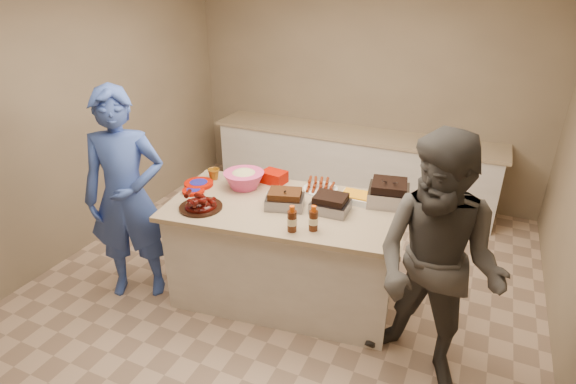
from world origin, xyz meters
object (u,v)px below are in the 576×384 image
at_px(plastic_cup, 214,179).
at_px(mustard_bottle, 279,198).
at_px(roasting_pan, 388,203).
at_px(bbq_bottle_b, 313,230).
at_px(guest_gray, 419,371).
at_px(guest_blue, 142,288).
at_px(island, 286,294).
at_px(rib_platter, 201,208).
at_px(coleslaw_bowl, 244,187).
at_px(bbq_bottle_a, 292,231).

bearing_deg(plastic_cup, mustard_bottle, -8.73).
height_order(roasting_pan, mustard_bottle, roasting_pan).
relative_size(bbq_bottle_b, guest_gray, 0.11).
distance_m(guest_blue, guest_gray, 2.55).
relative_size(island, rib_platter, 5.46).
height_order(island, coleslaw_bowl, coleslaw_bowl).
bearing_deg(bbq_bottle_a, plastic_cup, 151.39).
distance_m(island, guest_blue, 1.36).
bearing_deg(bbq_bottle_b, coleslaw_bowl, 151.76).
bearing_deg(roasting_pan, mustard_bottle, -171.08).
relative_size(plastic_cup, guest_blue, 0.06).
bearing_deg(guest_blue, rib_platter, -16.46).
height_order(roasting_pan, guest_gray, roasting_pan).
height_order(coleslaw_bowl, guest_blue, coleslaw_bowl).
xyz_separation_m(bbq_bottle_b, guest_gray, (0.91, -0.13, -0.92)).
bearing_deg(island, roasting_pan, 19.36).
xyz_separation_m(roasting_pan, guest_gray, (0.51, -0.80, -0.92)).
bearing_deg(plastic_cup, guest_gray, -16.44).
distance_m(mustard_bottle, guest_gray, 1.73).
xyz_separation_m(bbq_bottle_b, guest_blue, (-1.63, -0.18, -0.92)).
bearing_deg(mustard_bottle, coleslaw_bowl, 169.72).
xyz_separation_m(island, coleslaw_bowl, (-0.49, 0.17, 0.92)).
relative_size(rib_platter, guest_blue, 0.19).
relative_size(roasting_pan, guest_blue, 0.17).
distance_m(roasting_pan, guest_blue, 2.40).
xyz_separation_m(island, roasting_pan, (0.77, 0.39, 0.92)).
distance_m(roasting_pan, coleslaw_bowl, 1.27).
relative_size(island, mustard_bottle, 15.57).
xyz_separation_m(rib_platter, guest_gray, (1.89, -0.08, -0.92)).
height_order(coleslaw_bowl, plastic_cup, coleslaw_bowl).
distance_m(roasting_pan, bbq_bottle_b, 0.79).
distance_m(bbq_bottle_b, plastic_cup, 1.29).
xyz_separation_m(bbq_bottle_a, mustard_bottle, (-0.32, 0.46, 0.00)).
bearing_deg(bbq_bottle_a, bbq_bottle_b, 29.26).
bearing_deg(guest_gray, bbq_bottle_a, -163.92).
height_order(mustard_bottle, guest_gray, mustard_bottle).
xyz_separation_m(bbq_bottle_a, guest_gray, (1.05, -0.05, -0.92)).
height_order(island, plastic_cup, plastic_cup).
xyz_separation_m(mustard_bottle, guest_gray, (1.38, -0.51, -0.92)).
distance_m(bbq_bottle_a, mustard_bottle, 0.56).
distance_m(bbq_bottle_a, plastic_cup, 1.20).
distance_m(plastic_cup, guest_gray, 2.38).
height_order(rib_platter, roasting_pan, rib_platter).
height_order(roasting_pan, plastic_cup, roasting_pan).
relative_size(rib_platter, bbq_bottle_a, 1.70).
bearing_deg(coleslaw_bowl, bbq_bottle_b, -28.24).
height_order(rib_platter, guest_blue, rib_platter).
bearing_deg(bbq_bottle_b, roasting_pan, 58.82).
bearing_deg(rib_platter, island, 28.38).
bearing_deg(plastic_cup, guest_blue, -122.89).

